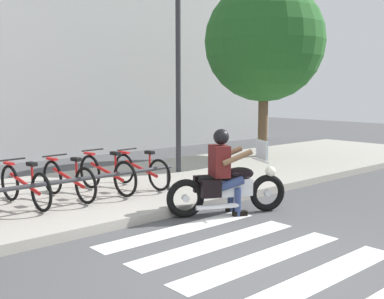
% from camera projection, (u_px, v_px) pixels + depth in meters
% --- Properties ---
extents(ground_plane, '(48.00, 48.00, 0.00)m').
position_uv_depth(ground_plane, '(247.00, 265.00, 5.55)').
color(ground_plane, '#4C4C4F').
extents(sidewalk, '(24.00, 4.40, 0.15)m').
position_uv_depth(sidewalk, '(73.00, 196.00, 8.82)').
color(sidewalk, '#A8A399').
rests_on(sidewalk, ground).
extents(crosswalk_stripe_1, '(2.80, 0.40, 0.01)m').
position_uv_depth(crosswalk_stripe_1, '(319.00, 278.00, 5.14)').
color(crosswalk_stripe_1, white).
rests_on(crosswalk_stripe_1, ground).
extents(crosswalk_stripe_2, '(2.80, 0.40, 0.01)m').
position_uv_depth(crosswalk_stripe_2, '(263.00, 259.00, 5.74)').
color(crosswalk_stripe_2, white).
rests_on(crosswalk_stripe_2, ground).
extents(crosswalk_stripe_3, '(2.80, 0.40, 0.01)m').
position_uv_depth(crosswalk_stripe_3, '(217.00, 243.00, 6.33)').
color(crosswalk_stripe_3, white).
rests_on(crosswalk_stripe_3, ground).
extents(crosswalk_stripe_4, '(2.80, 0.40, 0.01)m').
position_uv_depth(crosswalk_stripe_4, '(180.00, 230.00, 6.93)').
color(crosswalk_stripe_4, white).
rests_on(crosswalk_stripe_4, ground).
extents(motorcycle, '(1.95, 1.03, 1.23)m').
position_uv_depth(motorcycle, '(228.00, 187.00, 7.75)').
color(motorcycle, black).
rests_on(motorcycle, ground).
extents(rider, '(0.76, 0.70, 1.44)m').
position_uv_depth(rider, '(224.00, 166.00, 7.68)').
color(rider, '#591919').
rests_on(rider, ground).
extents(bicycle_3, '(0.48, 1.71, 0.77)m').
position_uv_depth(bicycle_3, '(25.00, 186.00, 7.67)').
color(bicycle_3, black).
rests_on(bicycle_3, sidewalk).
extents(bicycle_4, '(0.48, 1.70, 0.77)m').
position_uv_depth(bicycle_4, '(68.00, 180.00, 8.18)').
color(bicycle_4, black).
rests_on(bicycle_4, sidewalk).
extents(bicycle_5, '(0.48, 1.75, 0.80)m').
position_uv_depth(bicycle_5, '(107.00, 174.00, 8.69)').
color(bicycle_5, black).
rests_on(bicycle_5, sidewalk).
extents(bicycle_6, '(0.48, 1.68, 0.75)m').
position_uv_depth(bicycle_6, '(141.00, 170.00, 9.21)').
color(bicycle_6, black).
rests_on(bicycle_6, sidewalk).
extents(bike_rack, '(5.27, 0.07, 0.49)m').
position_uv_depth(bike_rack, '(38.00, 187.00, 7.25)').
color(bike_rack, '#333338').
rests_on(bike_rack, sidewalk).
extents(street_lamp, '(0.28, 0.28, 4.73)m').
position_uv_depth(street_lamp, '(178.00, 56.00, 10.69)').
color(street_lamp, '#2D2D33').
rests_on(street_lamp, ground).
extents(tree_near_rack, '(3.42, 3.42, 5.15)m').
position_uv_depth(tree_near_rack, '(264.00, 42.00, 13.23)').
color(tree_near_rack, brown).
rests_on(tree_near_rack, ground).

